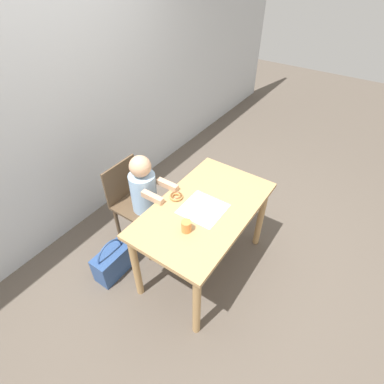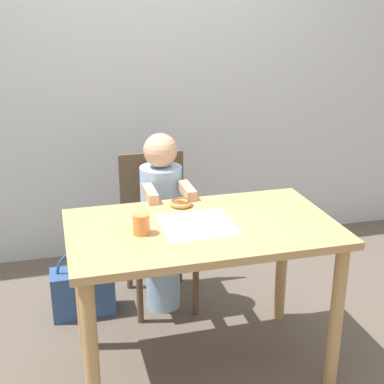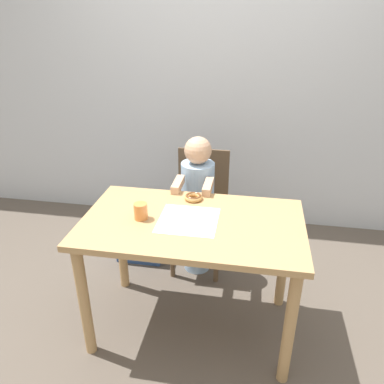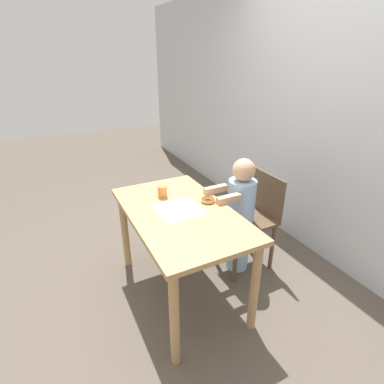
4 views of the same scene
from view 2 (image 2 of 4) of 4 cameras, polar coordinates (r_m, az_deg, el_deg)
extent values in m
plane|color=brown|center=(2.76, 1.00, -17.94)|extent=(12.00, 12.00, 0.00)
cube|color=silver|center=(3.59, -5.27, 12.68)|extent=(8.00, 0.05, 2.50)
cube|color=tan|center=(2.38, 1.11, -3.90)|extent=(1.19, 0.70, 0.03)
cylinder|color=tan|center=(2.24, -10.67, -17.02)|extent=(0.06, 0.06, 0.71)
cylinder|color=tan|center=(2.52, 15.12, -12.90)|extent=(0.06, 0.06, 0.71)
cylinder|color=tan|center=(2.73, -11.75, -9.82)|extent=(0.06, 0.06, 0.71)
cylinder|color=tan|center=(2.96, 9.57, -7.21)|extent=(0.06, 0.06, 0.71)
cube|color=brown|center=(3.05, -3.44, -3.88)|extent=(0.38, 0.46, 0.03)
cube|color=brown|center=(3.18, -4.32, 0.94)|extent=(0.38, 0.02, 0.37)
cylinder|color=brown|center=(2.96, -5.62, -9.91)|extent=(0.04, 0.04, 0.45)
cylinder|color=brown|center=(3.02, 0.41, -9.18)|extent=(0.04, 0.04, 0.45)
cylinder|color=brown|center=(3.30, -6.77, -6.66)|extent=(0.04, 0.04, 0.45)
cylinder|color=brown|center=(3.35, -1.37, -6.07)|extent=(0.04, 0.04, 0.45)
cylinder|color=#99BCE0|center=(3.10, -3.14, -8.15)|extent=(0.19, 0.19, 0.48)
cylinder|color=#99BCE0|center=(2.92, -3.29, -0.77)|extent=(0.23, 0.23, 0.37)
sphere|color=tan|center=(2.84, -3.40, 4.45)|extent=(0.18, 0.18, 0.18)
cube|color=tan|center=(2.69, -4.49, -0.18)|extent=(0.05, 0.20, 0.05)
cube|color=tan|center=(2.73, -0.51, 0.17)|extent=(0.05, 0.20, 0.05)
torus|color=tan|center=(2.59, -1.17, -1.20)|extent=(0.11, 0.11, 0.03)
torus|color=brown|center=(2.58, -1.17, -0.99)|extent=(0.10, 0.10, 0.02)
cube|color=white|center=(2.37, 0.64, -3.57)|extent=(0.32, 0.32, 0.00)
cube|color=#2D4C84|center=(3.13, -11.55, -10.42)|extent=(0.35, 0.17, 0.27)
torus|color=#2D4C84|center=(3.07, -11.72, -8.24)|extent=(0.28, 0.02, 0.28)
cylinder|color=orange|center=(2.28, -5.43, -3.40)|extent=(0.07, 0.07, 0.09)
camera|label=1|loc=(1.62, -59.10, 36.09)|focal=28.00mm
camera|label=3|loc=(0.99, 55.22, 16.22)|focal=35.00mm
camera|label=4|loc=(2.68, 47.58, 15.61)|focal=28.00mm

